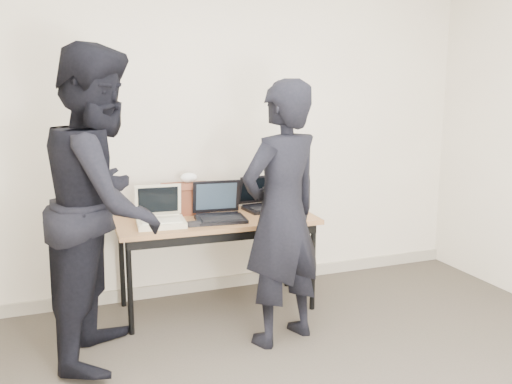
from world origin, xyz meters
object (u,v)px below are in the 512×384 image
laptop_beige (160,217)px  desk (217,226)px  equipment_box (283,197)px  person_observer (104,205)px  laptop_right (264,201)px  person_typist (282,215)px  laptop_center (219,211)px  leather_satchel (185,198)px

laptop_beige → desk: bearing=8.7°
equipment_box → person_observer: person_observer is taller
laptop_right → person_typist: person_typist is taller
desk → laptop_right: bearing=24.1°
person_typist → desk: bearing=-89.2°
equipment_box → desk: bearing=-163.1°
laptop_center → equipment_box: 0.65m
laptop_beige → person_observer: bearing=-131.4°
laptop_beige → equipment_box: bearing=16.9°
person_typist → person_observer: 1.14m
person_typist → equipment_box: bearing=-133.3°
person_typist → laptop_center: bearing=-89.7°
laptop_center → person_observer: person_observer is taller
desk → leather_satchel: (-0.18, 0.23, 0.19)m
leather_satchel → person_typist: person_typist is taller
equipment_box → person_typist: (-0.38, -0.86, 0.08)m
laptop_right → desk: bearing=-163.2°
laptop_right → person_typist: (-0.21, -0.86, 0.10)m
desk → leather_satchel: bearing=130.6°
laptop_beige → equipment_box: size_ratio=1.32×
desk → laptop_right: size_ratio=4.01×
desk → laptop_beige: bearing=-174.5°
laptop_center → leather_satchel: bearing=134.1°
laptop_beige → laptop_right: bearing=18.6°
equipment_box → person_typist: 0.95m
leather_satchel → desk: bearing=-46.8°
desk → person_typist: bearing=-67.6°
laptop_beige → person_observer: 0.63m
desk → laptop_center: size_ratio=3.83×
desk → leather_satchel: size_ratio=4.08×
person_observer → desk: bearing=-43.4°
laptop_right → person_observer: (-1.32, -0.61, 0.21)m
desk → equipment_box: (0.63, 0.19, 0.14)m
laptop_center → laptop_beige: bearing=-173.4°
laptop_beige → person_observer: (-0.43, -0.41, 0.21)m
person_typist → laptop_beige: bearing=-63.0°
laptop_beige → equipment_box: laptop_beige is taller
laptop_center → person_typist: (0.23, -0.65, 0.10)m
desk → laptop_center: (0.01, -0.02, 0.12)m
laptop_center → leather_satchel: laptop_center is taller
desk → laptop_right: 0.51m
desk → laptop_center: laptop_center is taller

